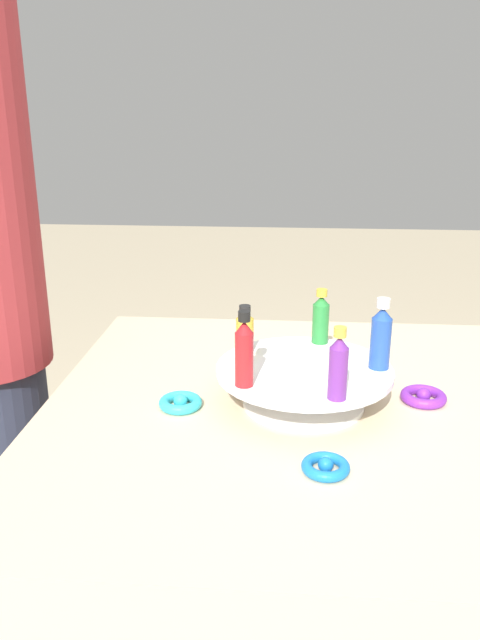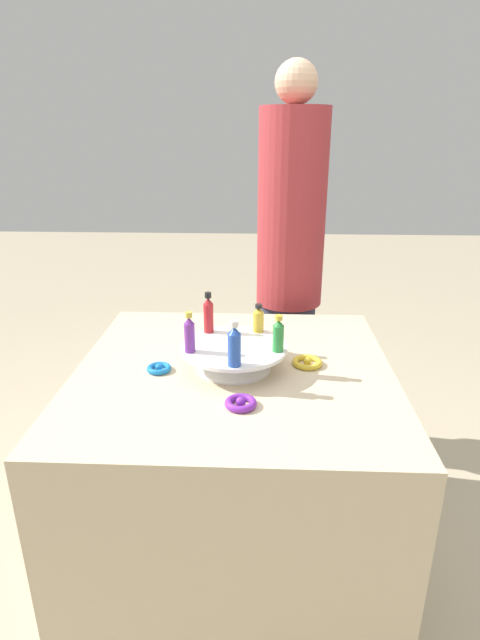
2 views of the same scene
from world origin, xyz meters
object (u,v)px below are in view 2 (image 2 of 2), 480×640
object	(u,v)px
ribbon_bow_teal	(229,336)
display_stand	(234,354)
person_figure	(290,270)
bottle_blue	(234,345)
bottle_green	(278,335)
ribbon_bow_gold	(307,362)
bottle_purple	(189,334)
bottle_gold	(258,319)
ribbon_bow_blue	(159,368)
ribbon_bow_purple	(241,403)
bottle_red	(208,314)

from	to	relation	value
ribbon_bow_teal	display_stand	bearing A→B (deg)	7.61
ribbon_bow_teal	person_figure	size ratio (longest dim) A/B	0.05
display_stand	bottle_blue	world-z (taller)	bottle_blue
bottle_blue	bottle_green	xyz separation A→B (m)	(-0.11, 0.13, -0.01)
ribbon_bow_teal	ribbon_bow_gold	world-z (taller)	ribbon_bow_teal
person_figure	bottle_green	bearing A→B (deg)	10.53
display_stand	bottle_purple	world-z (taller)	bottle_purple
bottle_purple	bottle_blue	size ratio (longest dim) A/B	0.93
display_stand	bottle_gold	bearing A→B (deg)	147.70
display_stand	ribbon_bow_gold	world-z (taller)	display_stand
ribbon_bow_blue	ribbon_bow_purple	distance (m)	0.34
display_stand	bottle_green	bearing A→B (deg)	75.70
ribbon_bow_teal	ribbon_bow_blue	distance (m)	0.34
bottle_gold	ribbon_bow_gold	distance (m)	0.22
display_stand	bottle_gold	distance (m)	0.16
ribbon_bow_teal	person_figure	bearing A→B (deg)	154.26
ribbon_bow_blue	bottle_red	bearing A→B (deg)	133.93
bottle_blue	bottle_gold	world-z (taller)	bottle_blue
bottle_purple	ribbon_bow_purple	bearing A→B (deg)	41.56
bottle_gold	ribbon_bow_gold	size ratio (longest dim) A/B	0.99
bottle_gold	ribbon_bow_teal	xyz separation A→B (m)	(-0.12, -0.11, -0.11)
bottle_green	bottle_gold	bearing A→B (deg)	-158.30
ribbon_bow_purple	bottle_gold	bearing A→B (deg)	172.94
display_stand	ribbon_bow_blue	bearing A→B (deg)	-82.39
bottle_green	person_figure	distance (m)	0.77
ribbon_bow_teal	bottle_green	bearing A→B (deg)	31.89
display_stand	bottle_red	distance (m)	0.17
bottle_gold	bottle_green	bearing A→B (deg)	21.70
bottle_green	person_figure	world-z (taller)	person_figure
display_stand	bottle_green	world-z (taller)	bottle_green
bottle_green	ribbon_bow_gold	size ratio (longest dim) A/B	1.19
bottle_purple	bottle_red	size ratio (longest dim) A/B	0.93
bottle_red	ribbon_bow_purple	xyz separation A→B (m)	(0.34, 0.12, -0.13)
bottle_purple	bottle_blue	bearing A→B (deg)	57.70
bottle_red	display_stand	bearing A→B (deg)	39.70
ribbon_bow_gold	display_stand	bearing A→B (deg)	-82.39
bottle_purple	ribbon_bow_teal	distance (m)	0.33
ribbon_bow_blue	bottle_gold	bearing A→B (deg)	115.87
bottle_blue	ribbon_bow_blue	distance (m)	0.30
person_figure	bottle_red	bearing A→B (deg)	-9.67
bottle_red	person_figure	xyz separation A→B (m)	(-0.63, 0.30, -0.02)
ribbon_bow_purple	person_figure	xyz separation A→B (m)	(-0.97, 0.18, 0.11)
person_figure	ribbon_bow_purple	bearing A→B (deg)	5.52
bottle_purple	ribbon_bow_blue	xyz separation A→B (m)	(-0.02, -0.10, -0.13)
bottle_blue	ribbon_bow_teal	size ratio (longest dim) A/B	1.65
bottle_green	ribbon_bow_teal	world-z (taller)	bottle_green
bottle_gold	ribbon_bow_purple	distance (m)	0.38
ribbon_bow_teal	ribbon_bow_purple	bearing A→B (deg)	7.61
bottle_red	ribbon_bow_blue	size ratio (longest dim) A/B	1.78
bottle_blue	bottle_red	distance (m)	0.27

